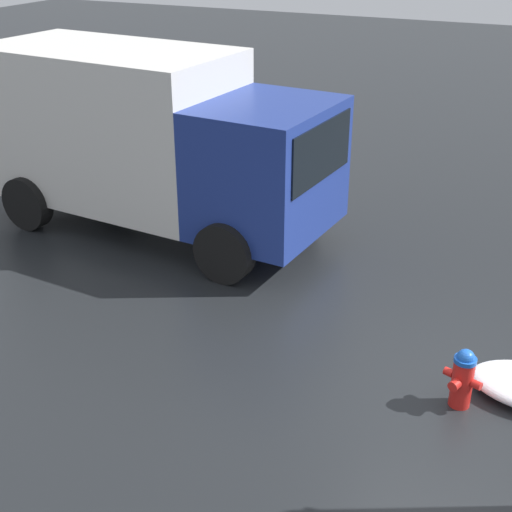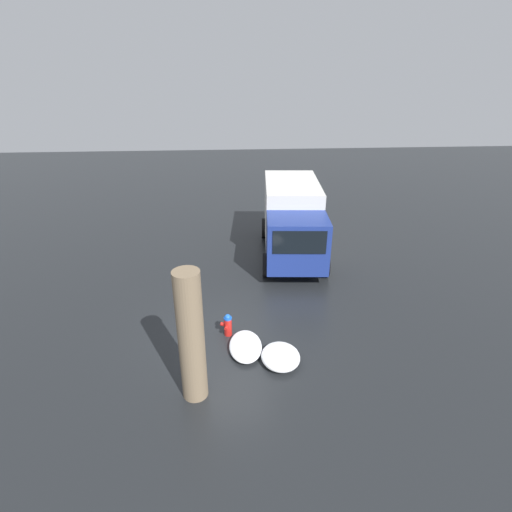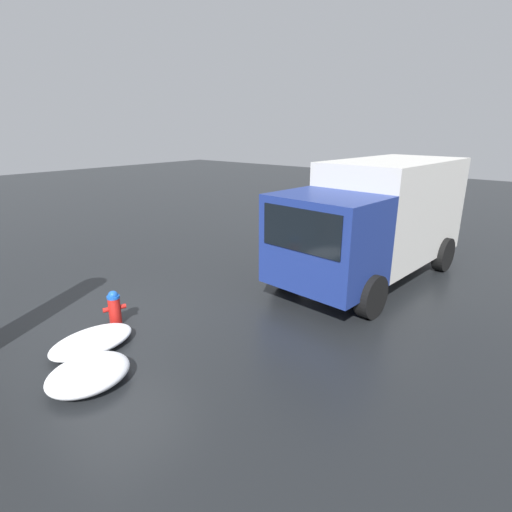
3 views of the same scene
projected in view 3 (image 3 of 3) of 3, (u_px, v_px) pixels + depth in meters
The scene contains 6 objects.
ground_plane at pixel (116, 324), 7.81m from camera, with size 60.00×60.00×0.00m, color black.
fire_hydrant at pixel (114, 307), 7.71m from camera, with size 0.44×0.34×0.70m.
delivery_truck at pixel (377, 217), 9.82m from camera, with size 6.03×2.85×2.91m.
pedestrian at pixel (356, 260), 8.45m from camera, with size 0.40×0.40×1.82m.
snow_pile_by_hydrant at pixel (89, 374), 5.95m from camera, with size 1.23×1.05×0.34m.
snow_pile_curbside at pixel (92, 341), 6.92m from camera, with size 1.46×0.91×0.26m.
Camera 3 is at (-3.68, -6.58, 3.67)m, focal length 28.00 mm.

